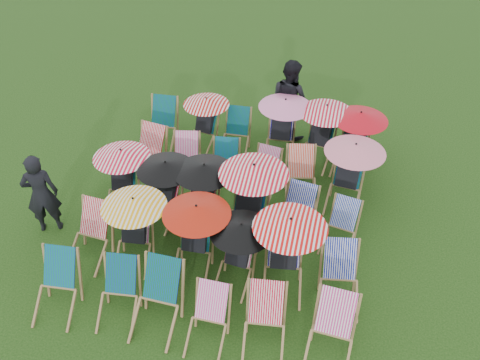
% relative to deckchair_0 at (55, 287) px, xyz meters
% --- Properties ---
extents(ground, '(100.00, 100.00, 0.00)m').
position_rel_deckchair_0_xyz_m(ground, '(2.09, 2.32, -0.47)').
color(ground, black).
rests_on(ground, ground).
extents(deckchair_0, '(0.70, 0.92, 0.95)m').
position_rel_deckchair_0_xyz_m(deckchair_0, '(0.00, 0.00, 0.00)').
color(deckchair_0, olive).
rests_on(deckchair_0, ground).
extents(deckchair_1, '(0.69, 0.90, 0.91)m').
position_rel_deckchair_0_xyz_m(deckchair_1, '(0.97, 0.12, -0.02)').
color(deckchair_1, olive).
rests_on(deckchair_1, ground).
extents(deckchair_2, '(0.71, 0.97, 1.02)m').
position_rel_deckchair_0_xyz_m(deckchair_2, '(1.60, 0.09, 0.04)').
color(deckchair_2, olive).
rests_on(deckchair_2, ground).
extents(deckchair_3, '(0.59, 0.81, 0.87)m').
position_rel_deckchair_0_xyz_m(deckchair_3, '(2.42, -0.01, -0.04)').
color(deckchair_3, olive).
rests_on(deckchair_3, ground).
extents(deckchair_4, '(0.72, 0.93, 0.94)m').
position_rel_deckchair_0_xyz_m(deckchair_4, '(3.23, 0.10, -0.00)').
color(deckchair_4, olive).
rests_on(deckchair_4, ground).
extents(deckchair_5, '(0.72, 0.95, 0.98)m').
position_rel_deckchair_0_xyz_m(deckchair_5, '(4.17, 0.13, 0.02)').
color(deckchair_5, olive).
rests_on(deckchair_5, ground).
extents(deckchair_6, '(0.70, 0.93, 0.95)m').
position_rel_deckchair_0_xyz_m(deckchair_6, '(0.00, 1.14, 0.00)').
color(deckchair_6, olive).
rests_on(deckchair_6, ground).
extents(deckchair_7, '(1.07, 1.15, 1.27)m').
position_rel_deckchair_0_xyz_m(deckchair_7, '(0.77, 1.27, 0.20)').
color(deckchair_7, olive).
rests_on(deckchair_7, ground).
extents(deckchair_8, '(1.10, 1.15, 1.30)m').
position_rel_deckchair_0_xyz_m(deckchair_8, '(1.81, 1.31, 0.21)').
color(deckchair_8, olive).
rests_on(deckchair_8, ground).
extents(deckchair_9, '(1.01, 1.06, 1.19)m').
position_rel_deckchair_0_xyz_m(deckchair_9, '(2.56, 1.21, 0.16)').
color(deckchair_9, olive).
rests_on(deckchair_9, ground).
extents(deckchair_10, '(1.16, 1.25, 1.38)m').
position_rel_deckchair_0_xyz_m(deckchair_10, '(3.31, 1.28, 0.25)').
color(deckchair_10, olive).
rests_on(deckchair_10, ground).
extents(deckchair_11, '(0.77, 0.97, 0.96)m').
position_rel_deckchair_0_xyz_m(deckchair_11, '(4.20, 1.18, 0.00)').
color(deckchair_11, olive).
rests_on(deckchair_11, ground).
extents(deckchair_12, '(1.04, 1.12, 1.24)m').
position_rel_deckchair_0_xyz_m(deckchair_12, '(0.03, 2.50, 0.18)').
color(deckchair_12, olive).
rests_on(deckchair_12, ground).
extents(deckchair_13, '(1.04, 1.11, 1.24)m').
position_rel_deckchair_0_xyz_m(deckchair_13, '(0.90, 2.37, 0.18)').
color(deckchair_13, olive).
rests_on(deckchair_13, ground).
extents(deckchair_14, '(1.07, 1.11, 1.27)m').
position_rel_deckchair_0_xyz_m(deckchair_14, '(1.61, 2.40, 0.20)').
color(deckchair_14, olive).
rests_on(deckchair_14, ground).
extents(deckchair_15, '(1.21, 1.26, 1.43)m').
position_rel_deckchair_0_xyz_m(deckchair_15, '(2.48, 2.38, 0.28)').
color(deckchair_15, olive).
rests_on(deckchair_15, ground).
extents(deckchair_16, '(0.76, 0.96, 0.95)m').
position_rel_deckchair_0_xyz_m(deckchair_16, '(3.30, 2.41, 0.00)').
color(deckchair_16, olive).
rests_on(deckchair_16, ground).
extents(deckchair_17, '(0.69, 0.85, 0.83)m').
position_rel_deckchair_0_xyz_m(deckchair_17, '(4.09, 2.40, -0.06)').
color(deckchair_17, olive).
rests_on(deckchair_17, ground).
extents(deckchair_18, '(0.79, 0.99, 0.98)m').
position_rel_deckchair_0_xyz_m(deckchair_18, '(0.09, 3.49, 0.02)').
color(deckchair_18, olive).
rests_on(deckchair_18, ground).
extents(deckchair_19, '(0.73, 0.91, 0.88)m').
position_rel_deckchair_0_xyz_m(deckchair_19, '(0.91, 3.58, -0.03)').
color(deckchair_19, olive).
rests_on(deckchair_19, ground).
extents(deckchair_20, '(0.69, 0.88, 0.89)m').
position_rel_deckchair_0_xyz_m(deckchair_20, '(1.72, 3.54, -0.03)').
color(deckchair_20, olive).
rests_on(deckchair_20, ground).
extents(deckchair_21, '(0.67, 0.85, 0.84)m').
position_rel_deckchair_0_xyz_m(deckchair_21, '(2.50, 3.54, -0.05)').
color(deckchair_21, olive).
rests_on(deckchair_21, ground).
extents(deckchair_22, '(0.78, 0.96, 0.94)m').
position_rel_deckchair_0_xyz_m(deckchair_22, '(3.23, 3.57, -0.01)').
color(deckchair_22, olive).
rests_on(deckchair_22, ground).
extents(deckchair_23, '(1.12, 1.18, 1.33)m').
position_rel_deckchair_0_xyz_m(deckchair_23, '(4.09, 3.55, 0.23)').
color(deckchair_23, olive).
rests_on(deckchair_23, ground).
extents(deckchair_24, '(0.70, 0.94, 0.98)m').
position_rel_deckchair_0_xyz_m(deckchair_24, '(0.01, 4.59, 0.02)').
color(deckchair_24, olive).
rests_on(deckchair_24, ground).
extents(deckchair_25, '(0.98, 1.04, 1.16)m').
position_rel_deckchair_0_xyz_m(deckchair_25, '(0.93, 4.75, 0.14)').
color(deckchair_25, olive).
rests_on(deckchair_25, ground).
extents(deckchair_26, '(0.62, 0.85, 0.89)m').
position_rel_deckchair_0_xyz_m(deckchair_26, '(1.65, 4.73, -0.03)').
color(deckchair_26, olive).
rests_on(deckchair_26, ground).
extents(deckchair_27, '(1.11, 1.16, 1.31)m').
position_rel_deckchair_0_xyz_m(deckchair_27, '(2.61, 4.81, 0.22)').
color(deckchair_27, olive).
rests_on(deckchair_27, ground).
extents(deckchair_28, '(1.10, 1.18, 1.31)m').
position_rel_deckchair_0_xyz_m(deckchair_28, '(3.43, 4.79, 0.22)').
color(deckchair_28, olive).
rests_on(deckchair_28, ground).
extents(deckchair_29, '(1.10, 1.17, 1.30)m').
position_rel_deckchair_0_xyz_m(deckchair_29, '(4.11, 4.70, 0.21)').
color(deckchair_29, olive).
rests_on(deckchair_29, ground).
extents(person_left, '(0.70, 0.61, 1.63)m').
position_rel_deckchair_0_xyz_m(person_left, '(-1.06, 1.59, 0.34)').
color(person_left, black).
rests_on(person_left, ground).
extents(person_rear, '(1.11, 1.06, 1.81)m').
position_rel_deckchair_0_xyz_m(person_rear, '(2.63, 5.66, 0.43)').
color(person_rear, black).
rests_on(person_rear, ground).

